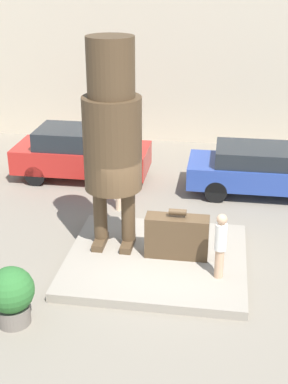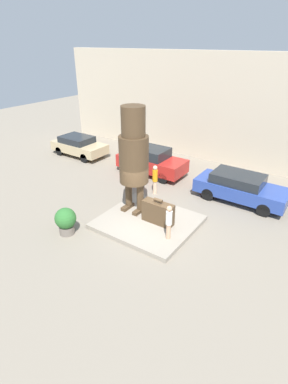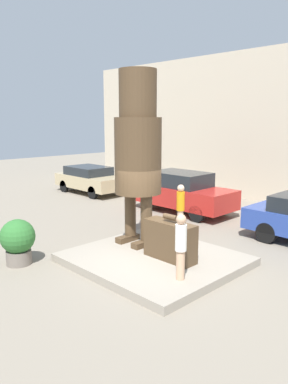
{
  "view_description": "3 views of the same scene",
  "coord_description": "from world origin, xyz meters",
  "px_view_note": "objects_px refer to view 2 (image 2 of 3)",
  "views": [
    {
      "loc": [
        1.41,
        -11.14,
        6.87
      ],
      "look_at": [
        -0.28,
        -0.14,
        1.96
      ],
      "focal_mm": 50.0,
      "sensor_mm": 36.0,
      "label": 1
    },
    {
      "loc": [
        6.68,
        -9.93,
        7.82
      ],
      "look_at": [
        -0.09,
        -0.21,
        1.77
      ],
      "focal_mm": 28.0,
      "sensor_mm": 36.0,
      "label": 2
    },
    {
      "loc": [
        6.81,
        -7.09,
        3.9
      ],
      "look_at": [
        -0.57,
        0.16,
        1.91
      ],
      "focal_mm": 35.0,
      "sensor_mm": 36.0,
      "label": 3
    }
  ],
  "objects_px": {
    "tourist": "(169,221)",
    "parked_car_tan": "(79,145)",
    "worker_hivis": "(155,178)",
    "planter_pot": "(66,220)",
    "parked_car_red": "(151,160)",
    "statue_figure": "(134,153)",
    "giant_suitcase": "(158,213)",
    "parked_car_blue": "(240,187)"
  },
  "relations": [
    {
      "from": "tourist",
      "to": "parked_car_tan",
      "type": "distance_m",
      "value": 12.4
    },
    {
      "from": "worker_hivis",
      "to": "planter_pot",
      "type": "bearing_deg",
      "value": -101.05
    },
    {
      "from": "planter_pot",
      "to": "parked_car_red",
      "type": "bearing_deg",
      "value": 94.85
    },
    {
      "from": "statue_figure",
      "to": "parked_car_red",
      "type": "bearing_deg",
      "value": 114.47
    },
    {
      "from": "giant_suitcase",
      "to": "planter_pot",
      "type": "distance_m",
      "value": 4.15
    },
    {
      "from": "giant_suitcase",
      "to": "parked_car_tan",
      "type": "bearing_deg",
      "value": 154.5
    },
    {
      "from": "tourist",
      "to": "parked_car_tan",
      "type": "height_order",
      "value": "tourist"
    },
    {
      "from": "statue_figure",
      "to": "planter_pot",
      "type": "height_order",
      "value": "statue_figure"
    },
    {
      "from": "parked_car_tan",
      "to": "worker_hivis",
      "type": "relative_size",
      "value": 2.5
    },
    {
      "from": "tourist",
      "to": "statue_figure",
      "type": "bearing_deg",
      "value": 156.64
    },
    {
      "from": "statue_figure",
      "to": "parked_car_red",
      "type": "relative_size",
      "value": 1.15
    },
    {
      "from": "statue_figure",
      "to": "giant_suitcase",
      "type": "height_order",
      "value": "statue_figure"
    },
    {
      "from": "giant_suitcase",
      "to": "tourist",
      "type": "relative_size",
      "value": 0.96
    },
    {
      "from": "parked_car_red",
      "to": "worker_hivis",
      "type": "bearing_deg",
      "value": -51.88
    },
    {
      "from": "parked_car_red",
      "to": "parked_car_blue",
      "type": "height_order",
      "value": "parked_car_red"
    },
    {
      "from": "tourist",
      "to": "parked_car_blue",
      "type": "xyz_separation_m",
      "value": [
        1.22,
        5.38,
        -0.26
      ]
    },
    {
      "from": "parked_car_blue",
      "to": "giant_suitcase",
      "type": "bearing_deg",
      "value": -116.09
    },
    {
      "from": "statue_figure",
      "to": "parked_car_tan",
      "type": "height_order",
      "value": "statue_figure"
    },
    {
      "from": "tourist",
      "to": "parked_car_blue",
      "type": "bearing_deg",
      "value": 77.28
    },
    {
      "from": "planter_pot",
      "to": "worker_hivis",
      "type": "distance_m",
      "value": 5.69
    },
    {
      "from": "parked_car_red",
      "to": "statue_figure",
      "type": "bearing_deg",
      "value": -65.53
    },
    {
      "from": "parked_car_blue",
      "to": "worker_hivis",
      "type": "bearing_deg",
      "value": -156.56
    },
    {
      "from": "parked_car_red",
      "to": "planter_pot",
      "type": "distance_m",
      "value": 7.84
    },
    {
      "from": "giant_suitcase",
      "to": "parked_car_blue",
      "type": "bearing_deg",
      "value": 63.91
    },
    {
      "from": "parked_car_tan",
      "to": "planter_pot",
      "type": "relative_size",
      "value": 3.34
    },
    {
      "from": "statue_figure",
      "to": "parked_car_blue",
      "type": "bearing_deg",
      "value": 47.88
    },
    {
      "from": "tourist",
      "to": "parked_car_red",
      "type": "relative_size",
      "value": 0.36
    },
    {
      "from": "tourist",
      "to": "worker_hivis",
      "type": "distance_m",
      "value": 4.65
    },
    {
      "from": "worker_hivis",
      "to": "tourist",
      "type": "bearing_deg",
      "value": -49.92
    },
    {
      "from": "statue_figure",
      "to": "parked_car_tan",
      "type": "xyz_separation_m",
      "value": [
        -8.44,
        4.44,
        -2.42
      ]
    },
    {
      "from": "worker_hivis",
      "to": "parked_car_tan",
      "type": "bearing_deg",
      "value": 165.95
    },
    {
      "from": "tourist",
      "to": "planter_pot",
      "type": "relative_size",
      "value": 1.24
    },
    {
      "from": "tourist",
      "to": "planter_pot",
      "type": "bearing_deg",
      "value": -153.7
    },
    {
      "from": "giant_suitcase",
      "to": "parked_car_red",
      "type": "bearing_deg",
      "value": 126.61
    },
    {
      "from": "parked_car_red",
      "to": "tourist",
      "type": "bearing_deg",
      "value": -50.66
    },
    {
      "from": "parked_car_tan",
      "to": "giant_suitcase",
      "type": "bearing_deg",
      "value": -25.5
    },
    {
      "from": "parked_car_blue",
      "to": "planter_pot",
      "type": "relative_size",
      "value": 3.76
    },
    {
      "from": "parked_car_red",
      "to": "worker_hivis",
      "type": "distance_m",
      "value": 2.84
    },
    {
      "from": "statue_figure",
      "to": "parked_car_tan",
      "type": "distance_m",
      "value": 9.84
    },
    {
      "from": "worker_hivis",
      "to": "parked_car_red",
      "type": "bearing_deg",
      "value": 128.12
    },
    {
      "from": "statue_figure",
      "to": "parked_car_red",
      "type": "distance_m",
      "value": 5.61
    },
    {
      "from": "giant_suitcase",
      "to": "parked_car_tan",
      "type": "relative_size",
      "value": 0.36
    }
  ]
}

